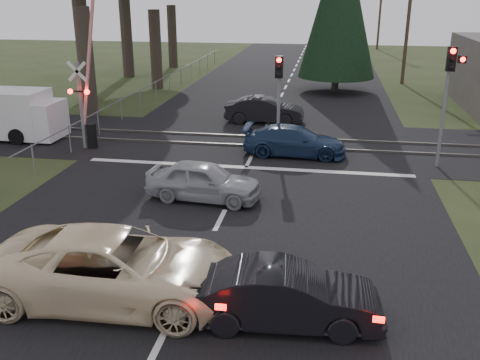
% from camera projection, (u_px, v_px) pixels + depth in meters
% --- Properties ---
extents(ground, '(120.00, 120.00, 0.00)m').
position_uv_depth(ground, '(197.00, 267.00, 13.60)').
color(ground, '#283217').
rests_on(ground, ground).
extents(road, '(14.00, 100.00, 0.01)m').
position_uv_depth(road, '(252.00, 155.00, 22.89)').
color(road, black).
rests_on(road, ground).
extents(rail_corridor, '(120.00, 8.00, 0.01)m').
position_uv_depth(rail_corridor, '(259.00, 142.00, 24.75)').
color(rail_corridor, black).
rests_on(rail_corridor, ground).
extents(stop_line, '(13.00, 0.35, 0.00)m').
position_uv_depth(stop_line, '(246.00, 167.00, 21.21)').
color(stop_line, silver).
rests_on(stop_line, ground).
extents(rail_near, '(120.00, 0.12, 0.10)m').
position_uv_depth(rail_near, '(256.00, 146.00, 23.99)').
color(rail_near, '#59544C').
rests_on(rail_near, ground).
extents(rail_far, '(120.00, 0.12, 0.10)m').
position_uv_depth(rail_far, '(261.00, 137.00, 25.47)').
color(rail_far, '#59544C').
rests_on(rail_far, ground).
extents(crossing_signal, '(1.62, 0.38, 6.96)m').
position_uv_depth(crossing_signal, '(86.00, 103.00, 23.12)').
color(crossing_signal, slate).
rests_on(crossing_signal, ground).
extents(traffic_signal_right, '(0.68, 0.48, 4.70)m').
position_uv_depth(traffic_signal_right, '(449.00, 84.00, 20.13)').
color(traffic_signal_right, slate).
rests_on(traffic_signal_right, ground).
extents(traffic_signal_center, '(0.32, 0.48, 4.10)m').
position_uv_depth(traffic_signal_center, '(279.00, 87.00, 22.42)').
color(traffic_signal_center, slate).
rests_on(traffic_signal_center, ground).
extents(utility_pole_mid, '(1.80, 0.26, 9.00)m').
position_uv_depth(utility_pole_mid, '(408.00, 18.00, 38.58)').
color(utility_pole_mid, '#4C3D2D').
rests_on(utility_pole_mid, ground).
extents(utility_pole_far, '(1.80, 0.26, 9.00)m').
position_uv_depth(utility_pole_far, '(380.00, 7.00, 61.81)').
color(utility_pole_far, '#4C3D2D').
rests_on(utility_pole_far, ground).
extents(conifer_tree, '(5.20, 5.20, 11.00)m').
position_uv_depth(conifer_tree, '(340.00, 1.00, 35.20)').
color(conifer_tree, '#473D33').
rests_on(conifer_tree, ground).
extents(fence_left, '(0.10, 36.00, 1.20)m').
position_uv_depth(fence_left, '(164.00, 95.00, 35.70)').
color(fence_left, slate).
rests_on(fence_left, ground).
extents(cream_coupe, '(5.86, 2.85, 1.61)m').
position_uv_depth(cream_coupe, '(116.00, 267.00, 11.96)').
color(cream_coupe, beige).
rests_on(cream_coupe, ground).
extents(dark_hatchback, '(4.08, 1.69, 1.31)m').
position_uv_depth(dark_hatchback, '(286.00, 296.00, 11.11)').
color(dark_hatchback, black).
rests_on(dark_hatchback, ground).
extents(silver_car, '(3.99, 1.93, 1.31)m').
position_uv_depth(silver_car, '(204.00, 181.00, 17.80)').
color(silver_car, '#94989B').
rests_on(silver_car, ground).
extents(blue_sedan, '(4.40, 1.91, 1.26)m').
position_uv_depth(blue_sedan, '(295.00, 141.00, 22.60)').
color(blue_sedan, '#182A49').
rests_on(blue_sedan, ground).
extents(dark_car_far, '(4.13, 1.48, 1.36)m').
position_uv_depth(dark_car_far, '(265.00, 110.00, 28.15)').
color(dark_car_far, black).
rests_on(dark_car_far, ground).
extents(white_van, '(5.87, 2.30, 2.29)m').
position_uv_depth(white_van, '(2.00, 114.00, 25.12)').
color(white_van, white).
rests_on(white_van, ground).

